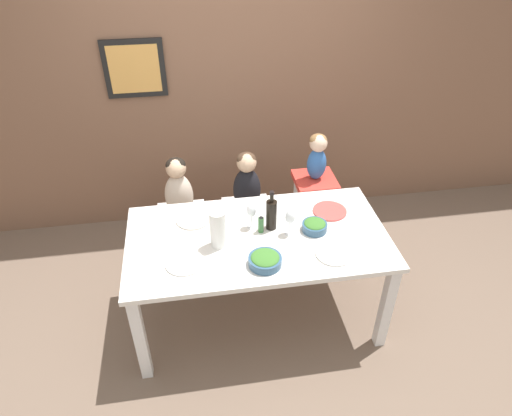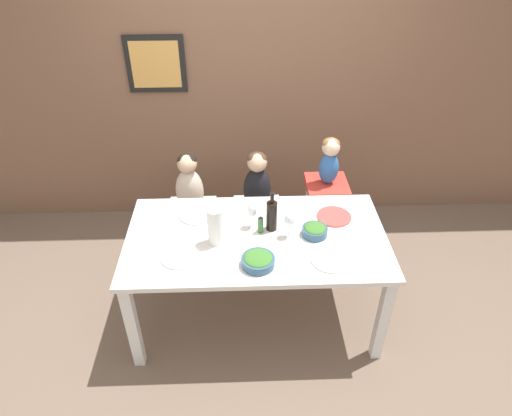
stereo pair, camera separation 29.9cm
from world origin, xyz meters
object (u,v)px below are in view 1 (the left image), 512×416
paper_towel_roll (218,229)px  wine_glass_far (251,211)px  wine_bottle (271,214)px  dinner_plate_back_left (193,219)px  person_baby_right (317,154)px  dinner_plate_back_right (330,211)px  chair_far_center (247,216)px  salad_bowl_small (315,226)px  person_child_left (178,188)px  wine_glass_near (290,218)px  chair_right_highchair (314,194)px  dinner_plate_front_left (185,263)px  dinner_plate_front_right (334,253)px  chair_far_left (182,222)px  person_child_center (247,182)px  salad_bowl_large (265,260)px

paper_towel_roll → wine_glass_far: 0.28m
wine_bottle → dinner_plate_back_left: 0.56m
person_baby_right → dinner_plate_back_right: size_ratio=1.64×
chair_far_center → salad_bowl_small: (0.36, -0.74, 0.42)m
person_child_left → dinner_plate_back_right: size_ratio=2.18×
person_child_left → wine_glass_far: person_child_left is taller
person_baby_right → wine_glass_near: (-0.39, -0.75, -0.02)m
chair_right_highchair → dinner_plate_back_left: (-1.02, -0.50, 0.22)m
person_child_left → chair_far_center: bearing=-0.1°
dinner_plate_front_left → dinner_plate_front_right: same height
wine_glass_near → salad_bowl_small: wine_glass_near is taller
wine_bottle → paper_towel_roll: wine_bottle is taller
person_child_left → dinner_plate_front_right: size_ratio=2.18×
dinner_plate_front_left → dinner_plate_back_right: size_ratio=1.00×
wine_bottle → paper_towel_roll: 0.39m
chair_far_center → chair_far_left: bearing=180.0°
dinner_plate_back_right → wine_glass_near: bearing=-150.0°
salad_bowl_small → dinner_plate_back_right: (0.16, 0.19, -0.03)m
person_baby_right → salad_bowl_small: bearing=-106.0°
person_baby_right → person_child_center: bearing=-180.0°
paper_towel_roll → wine_glass_far: (0.24, 0.16, 0.00)m
person_baby_right → chair_right_highchair: bearing=-90.0°
chair_right_highchair → dinner_plate_front_left: bearing=-139.4°
chair_far_center → person_baby_right: person_baby_right is taller
chair_right_highchair → wine_glass_far: wine_glass_far is taller
paper_towel_roll → salad_bowl_large: bearing=-41.2°
wine_glass_far → dinner_plate_front_left: wine_glass_far is taller
chair_far_left → chair_right_highchair: size_ratio=0.65×
dinner_plate_front_left → paper_towel_roll: bearing=32.3°
chair_far_center → dinner_plate_back_left: (-0.45, -0.50, 0.39)m
chair_far_center → dinner_plate_front_right: 1.15m
chair_far_center → dinner_plate_front_right: (0.42, -1.00, 0.39)m
wine_glass_near → dinner_plate_front_right: bearing=-46.7°
chair_far_center → dinner_plate_front_right: size_ratio=1.87×
wine_glass_near → dinner_plate_back_right: bearing=30.0°
wine_bottle → dinner_plate_back_right: size_ratio=1.23×
dinner_plate_back_left → dinner_plate_front_right: same height
person_child_center → salad_bowl_small: (0.36, -0.74, 0.08)m
chair_far_left → wine_bottle: size_ratio=1.53×
wine_glass_near → chair_far_left: bearing=134.2°
chair_right_highchair → person_baby_right: size_ratio=1.76×
chair_far_left → wine_glass_near: 1.17m
salad_bowl_small → salad_bowl_large: bearing=-144.2°
chair_far_left → wine_glass_near: bearing=-45.8°
chair_right_highchair → person_child_left: 1.13m
person_child_left → wine_glass_far: bearing=-52.7°
dinner_plate_back_left → salad_bowl_small: bearing=-16.9°
dinner_plate_back_left → dinner_plate_front_left: bearing=-99.6°
person_child_center → wine_glass_near: size_ratio=2.77×
chair_right_highchair → salad_bowl_large: salad_bowl_large is taller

